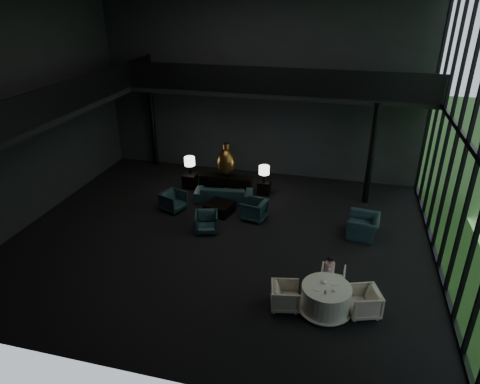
% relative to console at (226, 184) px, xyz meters
% --- Properties ---
extents(floor, '(14.00, 12.00, 0.02)m').
position_rel_console_xyz_m(floor, '(0.87, -3.58, -0.35)').
color(floor, black).
rests_on(floor, ground).
extents(wall_back, '(14.00, 0.04, 8.00)m').
position_rel_console_xyz_m(wall_back, '(0.87, 2.42, 3.65)').
color(wall_back, black).
rests_on(wall_back, ground).
extents(wall_front, '(14.00, 0.04, 8.00)m').
position_rel_console_xyz_m(wall_front, '(0.87, -9.58, 3.65)').
color(wall_front, black).
rests_on(wall_front, ground).
extents(wall_left, '(0.04, 12.00, 8.00)m').
position_rel_console_xyz_m(wall_left, '(-6.13, -3.58, 3.65)').
color(wall_left, black).
rests_on(wall_left, ground).
extents(curtain_wall, '(0.20, 12.00, 8.00)m').
position_rel_console_xyz_m(curtain_wall, '(7.82, -3.58, 3.65)').
color(curtain_wall, black).
rests_on(curtain_wall, ground).
extents(mezzanine_left, '(2.00, 12.00, 0.25)m').
position_rel_console_xyz_m(mezzanine_left, '(-5.13, -3.58, 3.65)').
color(mezzanine_left, black).
rests_on(mezzanine_left, wall_left).
extents(mezzanine_back, '(12.00, 2.00, 0.25)m').
position_rel_console_xyz_m(mezzanine_back, '(1.87, 1.42, 3.65)').
color(mezzanine_back, black).
rests_on(mezzanine_back, wall_back).
extents(railing_left, '(0.06, 12.00, 1.00)m').
position_rel_console_xyz_m(railing_left, '(-4.13, -3.58, 4.25)').
color(railing_left, black).
rests_on(railing_left, mezzanine_left).
extents(railing_back, '(12.00, 0.06, 1.00)m').
position_rel_console_xyz_m(railing_back, '(1.87, 0.42, 4.25)').
color(railing_back, black).
rests_on(railing_back, mezzanine_back).
extents(column_nw, '(0.24, 0.24, 4.00)m').
position_rel_console_xyz_m(column_nw, '(-4.13, 2.12, 1.65)').
color(column_nw, black).
rests_on(column_nw, floor).
extents(column_ne, '(0.24, 0.24, 4.00)m').
position_rel_console_xyz_m(column_ne, '(5.67, 0.42, 1.65)').
color(column_ne, black).
rests_on(column_ne, floor).
extents(console, '(2.19, 0.50, 0.70)m').
position_rel_console_xyz_m(console, '(0.00, 0.00, 0.00)').
color(console, black).
rests_on(console, floor).
extents(bronze_urn, '(0.75, 0.75, 1.39)m').
position_rel_console_xyz_m(bronze_urn, '(-0.00, 0.12, 0.94)').
color(bronze_urn, '#AF8B26').
rests_on(bronze_urn, console).
extents(side_table_left, '(0.54, 0.54, 0.59)m').
position_rel_console_xyz_m(side_table_left, '(-1.60, 0.01, -0.05)').
color(side_table_left, black).
rests_on(side_table_left, floor).
extents(table_lamp_left, '(0.45, 0.45, 0.75)m').
position_rel_console_xyz_m(table_lamp_left, '(-1.60, 0.09, 0.78)').
color(table_lamp_left, black).
rests_on(table_lamp_left, side_table_left).
extents(side_table_right, '(0.50, 0.50, 0.55)m').
position_rel_console_xyz_m(side_table_right, '(1.60, 0.16, -0.07)').
color(side_table_right, black).
rests_on(side_table_right, floor).
extents(table_lamp_right, '(0.43, 0.43, 0.71)m').
position_rel_console_xyz_m(table_lamp_right, '(1.60, 0.09, 0.71)').
color(table_lamp_right, black).
rests_on(table_lamp_right, side_table_right).
extents(sofa, '(2.54, 1.05, 0.96)m').
position_rel_console_xyz_m(sofa, '(0.17, -0.91, 0.13)').
color(sofa, '#194547').
rests_on(sofa, floor).
extents(lounge_armchair_west, '(1.05, 1.08, 0.88)m').
position_rel_console_xyz_m(lounge_armchair_west, '(-1.48, -2.12, 0.09)').
color(lounge_armchair_west, '#1B353F').
rests_on(lounge_armchair_west, floor).
extents(lounge_armchair_east, '(0.96, 1.00, 0.89)m').
position_rel_console_xyz_m(lounge_armchair_east, '(1.68, -2.05, 0.10)').
color(lounge_armchair_east, black).
rests_on(lounge_armchair_east, floor).
extents(lounge_armchair_south, '(0.98, 0.94, 0.82)m').
position_rel_console_xyz_m(lounge_armchair_south, '(0.25, -3.33, 0.06)').
color(lounge_armchair_south, '#1D323E').
rests_on(lounge_armchair_south, floor).
extents(window_armchair, '(0.95, 1.35, 1.11)m').
position_rel_console_xyz_m(window_armchair, '(5.54, -2.31, 0.21)').
color(window_armchair, black).
rests_on(window_armchair, floor).
extents(coffee_table, '(1.12, 1.12, 0.41)m').
position_rel_console_xyz_m(coffee_table, '(0.31, -1.91, -0.14)').
color(coffee_table, black).
rests_on(coffee_table, floor).
extents(dining_table, '(1.47, 1.47, 0.75)m').
position_rel_console_xyz_m(dining_table, '(4.57, -6.43, -0.02)').
color(dining_table, white).
rests_on(dining_table, floor).
extents(dining_chair_north, '(0.60, 0.57, 0.61)m').
position_rel_console_xyz_m(dining_chair_north, '(4.70, -5.39, -0.04)').
color(dining_chair_north, beige).
rests_on(dining_chair_north, floor).
extents(dining_chair_east, '(0.98, 1.01, 0.83)m').
position_rel_console_xyz_m(dining_chair_east, '(5.52, -6.32, 0.07)').
color(dining_chair_east, '#BEAD97').
rests_on(dining_chair_east, floor).
extents(dining_chair_west, '(0.82, 0.85, 0.75)m').
position_rel_console_xyz_m(dining_chair_west, '(3.53, -6.57, 0.03)').
color(dining_chair_west, '#B6AA95').
rests_on(dining_chair_west, floor).
extents(child, '(0.27, 0.27, 0.58)m').
position_rel_console_xyz_m(child, '(4.59, -5.44, 0.39)').
color(child, '#C27288').
rests_on(child, dining_chair_north).
extents(plate_a, '(0.27, 0.27, 0.01)m').
position_rel_console_xyz_m(plate_a, '(4.34, -6.58, 0.41)').
color(plate_a, white).
rests_on(plate_a, dining_table).
extents(plate_b, '(0.27, 0.27, 0.01)m').
position_rel_console_xyz_m(plate_b, '(4.76, -6.24, 0.41)').
color(plate_b, white).
rests_on(plate_b, dining_table).
extents(saucer, '(0.20, 0.20, 0.01)m').
position_rel_console_xyz_m(saucer, '(4.78, -6.48, 0.41)').
color(saucer, white).
rests_on(saucer, dining_table).
extents(coffee_cup, '(0.11, 0.11, 0.07)m').
position_rel_console_xyz_m(coffee_cup, '(4.76, -6.58, 0.45)').
color(coffee_cup, white).
rests_on(coffee_cup, saucer).
extents(cereal_bowl, '(0.16, 0.16, 0.08)m').
position_rel_console_xyz_m(cereal_bowl, '(4.48, -6.29, 0.44)').
color(cereal_bowl, white).
rests_on(cereal_bowl, dining_table).
extents(cream_pot, '(0.06, 0.06, 0.07)m').
position_rel_console_xyz_m(cream_pot, '(4.55, -6.71, 0.44)').
color(cream_pot, '#99999E').
rests_on(cream_pot, dining_table).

